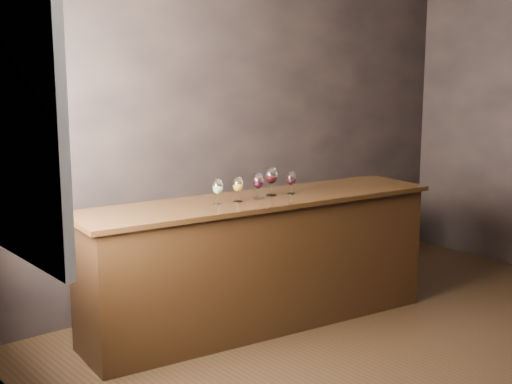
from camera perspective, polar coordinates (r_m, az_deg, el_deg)
ground at (r=5.25m, az=14.97°, el=-13.09°), size 5.00×5.00×0.00m
room_shell at (r=4.70m, az=13.24°, el=7.07°), size 5.02×4.52×2.81m
bar_counter at (r=5.58m, az=0.29°, el=-5.82°), size 2.87×0.93×0.99m
bar_top at (r=5.46m, az=0.29°, el=-0.66°), size 2.97×1.01×0.04m
back_bar_shelf at (r=6.52m, az=1.41°, el=-4.30°), size 2.16×0.40×0.78m
glass_white at (r=5.22m, az=-3.08°, el=0.35°), size 0.08×0.08×0.18m
glass_amber at (r=5.29m, az=-1.46°, el=0.53°), size 0.08×0.08×0.18m
glass_red_a at (r=5.40m, az=0.16°, el=0.81°), size 0.08×0.08×0.19m
glass_red_b at (r=5.53m, az=1.22°, el=1.23°), size 0.09×0.09×0.22m
glass_red_c at (r=5.60m, az=2.84°, el=1.03°), size 0.07×0.07×0.17m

